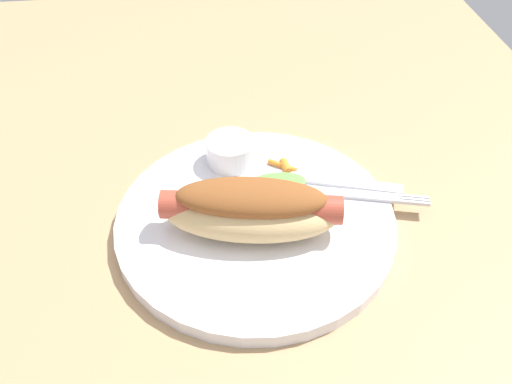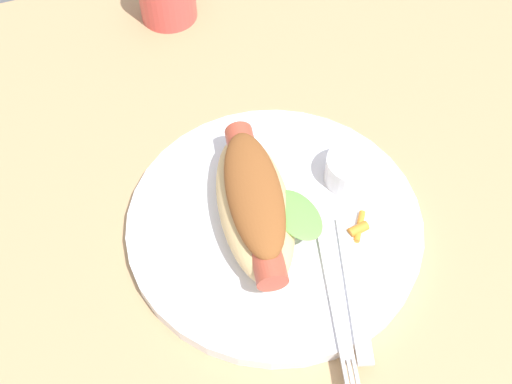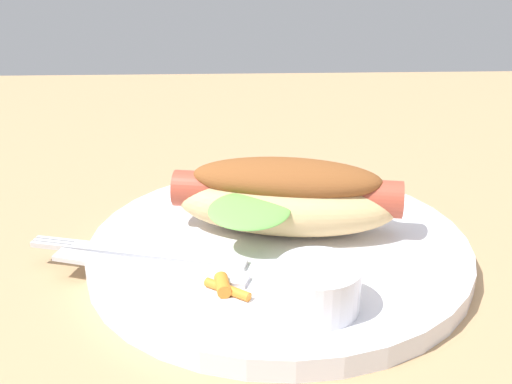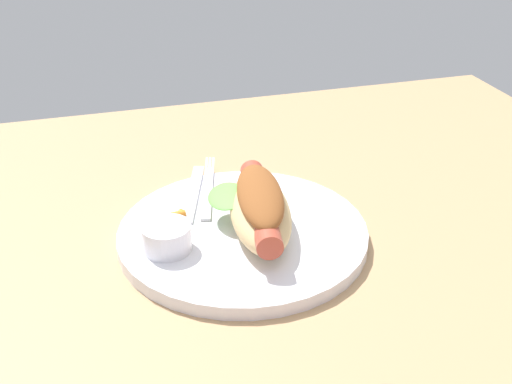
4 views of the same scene
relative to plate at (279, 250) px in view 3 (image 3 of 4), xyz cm
name	(u,v)px [view 3 (image 3 of 4)]	position (x,y,z in cm)	size (l,w,h in cm)	color
ground_plane	(288,278)	(1.25, 0.64, -1.70)	(120.00, 90.00, 1.80)	tan
plate	(279,250)	(0.00, 0.00, 0.00)	(28.74, 28.74, 1.60)	white
hot_dog	(282,196)	(-1.82, 0.27, 3.72)	(10.20, 17.89, 5.81)	#DBB77A
sauce_ramekin	(318,287)	(9.00, 1.80, 2.28)	(5.42, 5.42, 2.96)	white
fork	(141,253)	(1.85, -10.16, 1.00)	(5.28, 16.14, 0.40)	silver
knife	(149,267)	(3.91, -9.39, 0.98)	(14.39, 1.40, 0.36)	silver
carrot_garnish	(225,287)	(7.01, -4.06, 1.20)	(2.60, 3.15, 0.94)	orange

